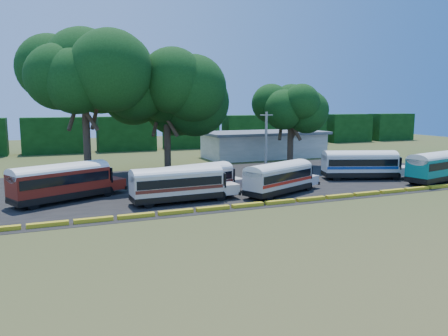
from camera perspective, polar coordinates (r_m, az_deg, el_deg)
name	(u,v)px	position (r m, az deg, el deg)	size (l,w,h in m)	color
ground	(236,211)	(33.94, 1.53, -5.70)	(160.00, 160.00, 0.00)	#2D4918
asphalt_strip	(198,184)	(45.23, -3.46, -2.13)	(64.00, 24.00, 0.02)	black
curb	(231,207)	(34.80, 0.86, -5.09)	(53.70, 0.45, 0.30)	gold
terminal_building	(264,144)	(68.06, 5.22, 3.12)	(19.00, 9.00, 4.00)	silver
treeline_backdrop	(126,134)	(79.41, -12.62, 4.41)	(130.00, 4.00, 6.00)	black
bus_red	(63,180)	(39.40, -20.31, -1.46)	(10.06, 6.41, 3.28)	black
bus_cream_west	(179,182)	(36.80, -5.92, -1.88)	(9.36, 2.63, 3.05)	black
bus_cream_east	(195,179)	(38.78, -3.85, -1.40)	(9.30, 4.57, 2.97)	black
bus_white_red	(280,176)	(40.13, 7.29, -1.09)	(9.23, 5.74, 3.00)	black
bus_white_blue	(361,163)	(50.36, 17.49, 0.63)	(9.89, 5.51, 3.18)	black
bus_teal	(439,165)	(51.20, 26.28, 0.37)	(10.25, 4.63, 3.27)	black
tree_west	(84,69)	(50.27, -17.87, 12.22)	(11.88, 11.88, 16.35)	#34231A
tree_center	(166,89)	(52.37, -7.54, 10.23)	(10.96, 10.96, 14.06)	#34231A
tree_east	(291,106)	(58.07, 8.77, 8.07)	(7.36, 7.36, 10.80)	#34231A
utility_pole	(266,143)	(50.75, 5.51, 3.30)	(1.60, 0.30, 7.34)	gray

